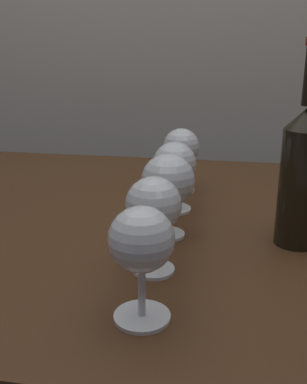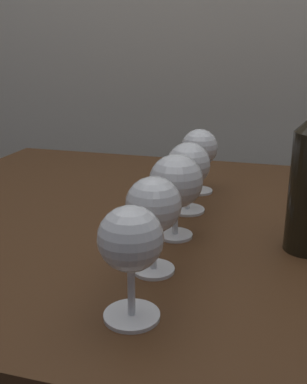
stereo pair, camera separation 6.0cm
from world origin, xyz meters
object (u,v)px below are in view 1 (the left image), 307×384
wine_glass_port (141,244)px  wine_glass_rose (154,208)px  wine_glass_pinot (168,182)px  wine_bottle (303,172)px  wine_glass_merlot (174,165)px  wine_glass_amber (181,149)px

wine_glass_port → wine_glass_rose: bearing=93.2°
wine_glass_rose → wine_glass_pinot: (0.00, 0.13, -0.00)m
wine_glass_rose → wine_bottle: (0.21, 0.13, 0.02)m
wine_glass_port → wine_glass_rose: size_ratio=1.00×
wine_glass_rose → wine_glass_merlot: (-0.00, 0.25, -0.01)m
wine_glass_rose → wine_glass_amber: 0.37m
wine_glass_merlot → wine_bottle: (0.21, -0.12, 0.03)m
wine_glass_merlot → wine_glass_amber: size_ratio=0.98×
wine_glass_rose → wine_glass_merlot: size_ratio=1.04×
wine_glass_rose → wine_glass_merlot: bearing=90.7°
wine_glass_rose → wine_glass_amber: bearing=90.7°
wine_glass_merlot → wine_bottle: 0.25m
wine_glass_pinot → wine_glass_merlot: (-0.01, 0.12, -0.00)m
wine_glass_port → wine_glass_merlot: bearing=91.5°
wine_glass_pinot → wine_glass_amber: wine_glass_pinot is taller
wine_glass_pinot → wine_glass_merlot: wine_glass_pinot is taller
wine_glass_amber → wine_glass_pinot: bearing=-88.5°
wine_glass_rose → wine_glass_pinot: 0.13m
wine_glass_rose → wine_bottle: 0.25m
wine_glass_pinot → wine_bottle: size_ratio=0.44×
wine_glass_merlot → wine_glass_amber: 0.12m
wine_glass_rose → wine_glass_pinot: wine_glass_pinot is taller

